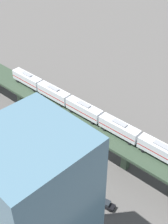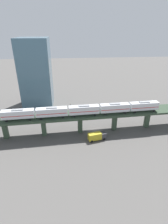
{
  "view_description": "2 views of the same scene",
  "coord_description": "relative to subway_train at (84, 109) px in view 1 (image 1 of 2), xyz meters",
  "views": [
    {
      "loc": [
        49.0,
        55.76,
        64.41
      ],
      "look_at": [
        -1.67,
        4.94,
        10.07
      ],
      "focal_mm": 50.0,
      "sensor_mm": 36.0,
      "label": 1
    },
    {
      "loc": [
        -63.94,
        11.0,
        40.5
      ],
      "look_at": [
        -1.67,
        4.94,
        10.07
      ],
      "focal_mm": 28.0,
      "sensor_mm": 36.0,
      "label": 2
    }
  ],
  "objects": [
    {
      "name": "street_car_blue",
      "position": [
        13.08,
        -0.96,
        -10.17
      ],
      "size": [
        2.39,
        4.6,
        1.89
      ],
      "color": "#233D93",
      "rests_on": "ground"
    },
    {
      "name": "street_car_black",
      "position": [
        13.88,
        21.49,
        -10.17
      ],
      "size": [
        2.88,
        4.72,
        1.89
      ],
      "color": "black",
      "rests_on": "ground"
    },
    {
      "name": "office_tower",
      "position": [
        33.85,
        22.84,
        6.89
      ],
      "size": [
        16.0,
        16.0,
        36.0
      ],
      "color": "slate",
      "rests_on": "ground"
    },
    {
      "name": "ground_plane",
      "position": [
        1.67,
        -4.94,
        -11.11
      ],
      "size": [
        400.0,
        400.0,
        0.0
      ],
      "primitive_type": "plane",
      "color": "#514F4C"
    },
    {
      "name": "elevated_viaduct",
      "position": [
        1.68,
        -5.14,
        -3.78
      ],
      "size": [
        13.36,
        92.32,
        8.57
      ],
      "color": "#2C3D2C",
      "rests_on": "ground"
    },
    {
      "name": "street_lamp",
      "position": [
        17.26,
        5.16,
        -7.01
      ],
      "size": [
        0.44,
        0.44,
        6.94
      ],
      "color": "black",
      "rests_on": "ground"
    },
    {
      "name": "subway_train",
      "position": [
        0.0,
        0.0,
        0.0
      ],
      "size": [
        6.19,
        62.46,
        4.45
      ],
      "color": "silver",
      "rests_on": "elevated_viaduct"
    },
    {
      "name": "delivery_truck",
      "position": [
        -5.22,
        -4.59,
        -9.35
      ],
      "size": [
        3.66,
        7.51,
        3.2
      ],
      "color": "#333338",
      "rests_on": "ground"
    }
  ]
}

